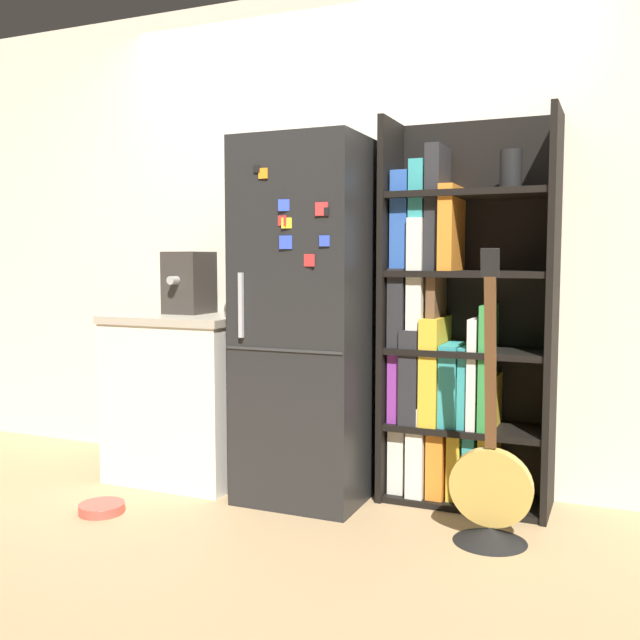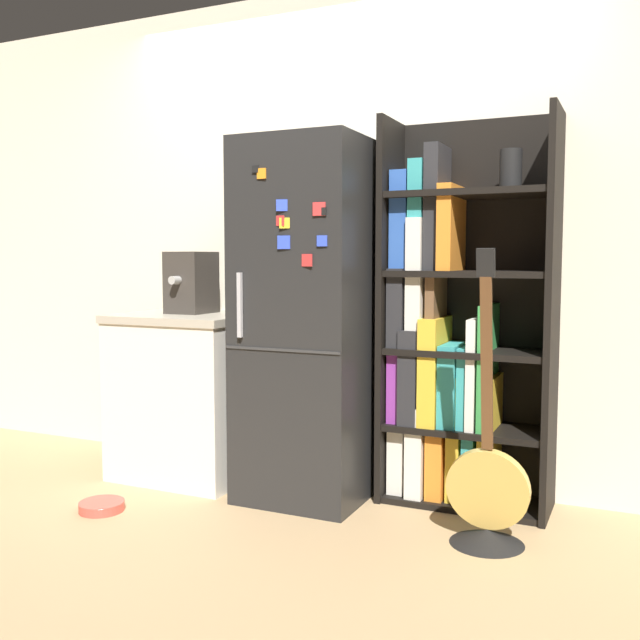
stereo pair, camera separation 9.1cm
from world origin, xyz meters
TOP-DOWN VIEW (x-y plane):
  - ground_plane at (0.00, 0.00)m, footprint 16.00×16.00m
  - wall_back at (0.00, 0.47)m, footprint 8.00×0.05m
  - refrigerator at (-0.00, 0.11)m, footprint 0.59×0.70m
  - bookshelf at (0.65, 0.29)m, footprint 0.80×0.37m
  - kitchen_counter at (-0.74, 0.13)m, footprint 0.73×0.66m
  - espresso_machine at (-0.75, 0.16)m, footprint 0.21×0.30m
  - guitar at (0.93, -0.19)m, footprint 0.34×0.31m
  - pet_bowl at (-0.79, -0.54)m, footprint 0.21×0.21m

SIDE VIEW (x-z plane):
  - ground_plane at x=0.00m, z-range 0.00..0.00m
  - pet_bowl at x=-0.79m, z-range 0.00..0.05m
  - guitar at x=0.93m, z-range -0.44..0.78m
  - kitchen_counter at x=-0.74m, z-range 0.00..0.88m
  - bookshelf at x=0.65m, z-range -0.14..1.71m
  - refrigerator at x=0.00m, z-range 0.00..1.75m
  - espresso_machine at x=-0.75m, z-range 0.88..1.22m
  - wall_back at x=0.00m, z-range 0.00..2.60m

